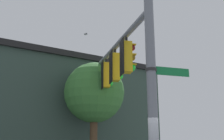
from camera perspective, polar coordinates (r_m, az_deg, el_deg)
signal_pole at (r=6.96m, az=8.48°, el=-5.57°), size 0.26×0.26×6.08m
mast_arm at (r=10.41m, az=0.63°, el=4.80°), size 6.26×0.83×0.19m
traffic_light_nearest_pole at (r=8.99m, az=3.28°, el=2.73°), size 0.54×0.49×1.31m
traffic_light_mid_inner at (r=10.15m, az=0.80°, el=0.61°), size 0.54×0.49×1.31m
traffic_light_mid_outer at (r=11.34m, az=-1.15°, el=-1.07°), size 0.54×0.49×1.31m
traffic_light_arm_end at (r=12.55m, az=-2.74°, el=-2.42°), size 0.54×0.49×1.31m
street_name_sign at (r=7.24m, az=10.51°, el=-0.18°), size 0.30×1.27×0.22m
bird_flying at (r=13.53m, az=-5.58°, el=7.59°), size 0.27×0.21×0.06m
storefront_building at (r=16.93m, az=-16.43°, el=-10.03°), size 12.63×15.28×6.42m
tree_by_storefront at (r=12.62m, az=-3.77°, el=-4.94°), size 2.80×2.80×5.57m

